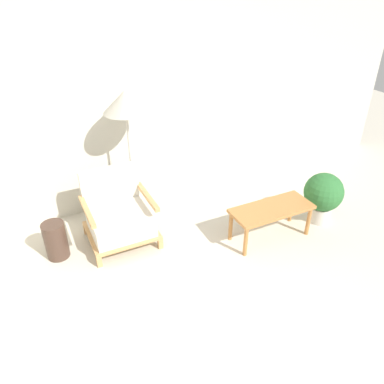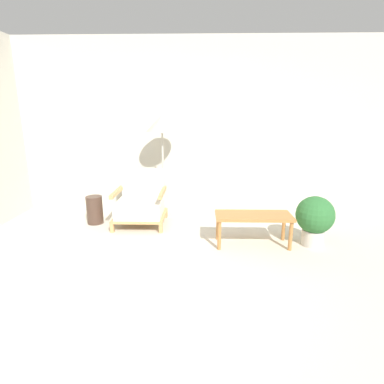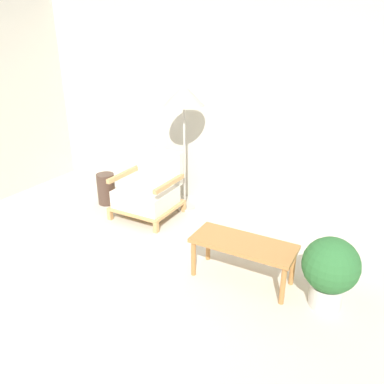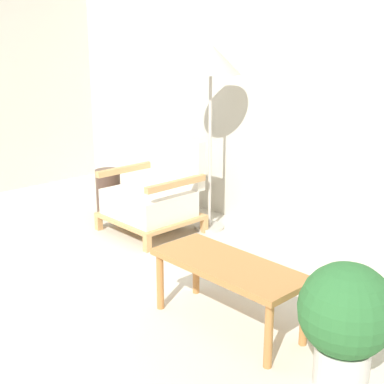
{
  "view_description": "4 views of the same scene",
  "coord_description": "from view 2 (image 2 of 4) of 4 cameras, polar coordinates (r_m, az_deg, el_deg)",
  "views": [
    {
      "loc": [
        -1.19,
        -1.62,
        2.59
      ],
      "look_at": [
        0.31,
        1.45,
        0.55
      ],
      "focal_mm": 35.0,
      "sensor_mm": 36.0,
      "label": 1
    },
    {
      "loc": [
        0.41,
        -2.39,
        1.55
      ],
      "look_at": [
        0.31,
        1.45,
        0.55
      ],
      "focal_mm": 28.0,
      "sensor_mm": 36.0,
      "label": 2
    },
    {
      "loc": [
        2.04,
        -1.67,
        2.06
      ],
      "look_at": [
        0.31,
        1.45,
        0.55
      ],
      "focal_mm": 35.0,
      "sensor_mm": 36.0,
      "label": 3
    },
    {
      "loc": [
        2.91,
        -0.99,
        1.59
      ],
      "look_at": [
        0.31,
        1.45,
        0.55
      ],
      "focal_mm": 50.0,
      "sensor_mm": 36.0,
      "label": 4
    }
  ],
  "objects": [
    {
      "name": "ground_plane",
      "position": [
        2.88,
        -7.31,
        -18.12
      ],
      "size": [
        14.0,
        14.0,
        0.0
      ],
      "primitive_type": "plane",
      "color": "beige"
    },
    {
      "name": "wall_back",
      "position": [
        4.88,
        -3.44,
        12.2
      ],
      "size": [
        8.0,
        0.06,
        2.7
      ],
      "color": "beige",
      "rests_on": "ground_plane"
    },
    {
      "name": "armchair",
      "position": [
        4.38,
        -9.77,
        -2.21
      ],
      "size": [
        0.71,
        0.66,
        0.77
      ],
      "color": "tan",
      "rests_on": "ground_plane"
    },
    {
      "name": "floor_lamp",
      "position": [
        4.52,
        -5.73,
        12.15
      ],
      "size": [
        0.48,
        0.48,
        1.53
      ],
      "color": "#B7B2A8",
      "rests_on": "ground_plane"
    },
    {
      "name": "coffee_table",
      "position": [
        3.68,
        11.61,
        -4.99
      ],
      "size": [
        0.91,
        0.38,
        0.39
      ],
      "color": "#B2753D",
      "rests_on": "ground_plane"
    },
    {
      "name": "vase",
      "position": [
        4.59,
        -18.04,
        -3.25
      ],
      "size": [
        0.23,
        0.23,
        0.41
      ],
      "primitive_type": "cylinder",
      "color": "#473328",
      "rests_on": "ground_plane"
    },
    {
      "name": "potted_plant",
      "position": [
        3.88,
        22.34,
        -4.57
      ],
      "size": [
        0.45,
        0.45,
        0.61
      ],
      "color": "beige",
      "rests_on": "ground_plane"
    }
  ]
}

